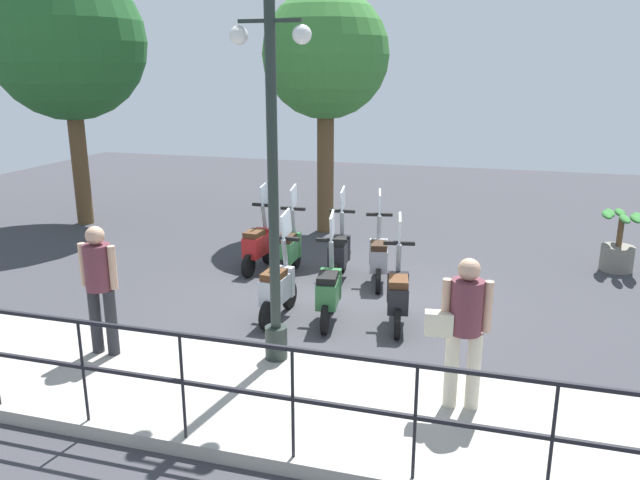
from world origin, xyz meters
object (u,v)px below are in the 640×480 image
at_px(pedestrian_distant, 99,281).
at_px(scooter_near_0, 398,294).
at_px(tree_distant, 326,57).
at_px(lamp_post_near, 273,207).
at_px(pedestrian_with_bag, 463,322).
at_px(tree_large, 67,43).
at_px(scooter_near_2, 278,287).
at_px(scooter_near_1, 329,290).
at_px(scooter_far_1, 339,252).
at_px(potted_palm, 618,246).
at_px(scooter_far_0, 378,256).
at_px(scooter_far_3, 258,244).
at_px(scooter_far_2, 289,249).

distance_m(pedestrian_distant, scooter_near_0, 3.91).
bearing_deg(tree_distant, lamp_post_near, -169.34).
bearing_deg(scooter_near_0, pedestrian_with_bag, -165.55).
bearing_deg(pedestrian_distant, tree_large, -141.50).
xyz_separation_m(pedestrian_distant, tree_large, (6.01, 4.70, 2.91)).
bearing_deg(tree_large, tree_distant, -80.91).
distance_m(pedestrian_with_bag, scooter_near_2, 3.40).
bearing_deg(scooter_near_1, tree_distant, 8.36).
relative_size(scooter_near_1, scooter_far_1, 1.00).
relative_size(potted_palm, scooter_far_0, 0.69).
relative_size(pedestrian_distant, scooter_far_3, 1.03).
bearing_deg(scooter_near_2, scooter_far_2, 17.57).
xyz_separation_m(scooter_far_2, scooter_far_3, (0.12, 0.61, 0.00)).
xyz_separation_m(pedestrian_with_bag, tree_distant, (6.97, 3.38, 2.62)).
distance_m(tree_distant, potted_palm, 6.70).
bearing_deg(scooter_far_1, scooter_near_2, 162.80).
xyz_separation_m(scooter_near_1, scooter_far_3, (1.90, 1.82, 0.00)).
bearing_deg(potted_palm, scooter_near_0, 136.71).
bearing_deg(pedestrian_with_bag, tree_distant, 19.56).
distance_m(scooter_near_1, scooter_near_2, 0.73).
relative_size(lamp_post_near, scooter_far_2, 2.72).
bearing_deg(scooter_far_1, scooter_far_3, 82.13).
bearing_deg(scooter_near_0, scooter_near_2, 87.22).
bearing_deg(scooter_near_2, scooter_far_0, -27.55).
distance_m(scooter_near_0, scooter_far_2, 2.73).
bearing_deg(scooter_far_2, scooter_near_2, -167.22).
xyz_separation_m(lamp_post_near, tree_large, (5.57, 6.74, 1.99)).
height_order(pedestrian_with_bag, potted_palm, pedestrian_with_bag).
relative_size(pedestrian_distant, potted_palm, 1.50).
bearing_deg(scooter_near_0, potted_palm, -53.13).
bearing_deg(scooter_near_2, scooter_near_0, -79.86).
height_order(pedestrian_with_bag, tree_distant, tree_distant).
relative_size(pedestrian_with_bag, pedestrian_distant, 1.00).
distance_m(lamp_post_near, tree_large, 8.96).
relative_size(pedestrian_distant, tree_distant, 0.31).
relative_size(scooter_near_1, scooter_far_2, 1.00).
xyz_separation_m(tree_large, scooter_far_3, (-2.10, -5.13, -3.51)).
height_order(lamp_post_near, scooter_far_1, lamp_post_near).
distance_m(tree_distant, scooter_near_1, 6.02).
bearing_deg(tree_distant, scooter_near_2, -171.95).
xyz_separation_m(tree_distant, scooter_near_0, (-4.76, -2.39, -3.22)).
relative_size(lamp_post_near, tree_large, 0.74).
xyz_separation_m(scooter_near_1, scooter_far_2, (1.78, 1.21, 0.00)).
height_order(scooter_far_0, scooter_far_3, same).
relative_size(tree_large, scooter_far_2, 3.69).
bearing_deg(potted_palm, scooter_far_1, 111.75).
xyz_separation_m(scooter_far_0, scooter_far_2, (0.02, 1.57, 0.00)).
xyz_separation_m(tree_large, scooter_near_2, (-4.08, -6.22, -3.51)).
distance_m(pedestrian_with_bag, scooter_far_0, 4.20).
bearing_deg(tree_large, scooter_far_0, -107.00).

